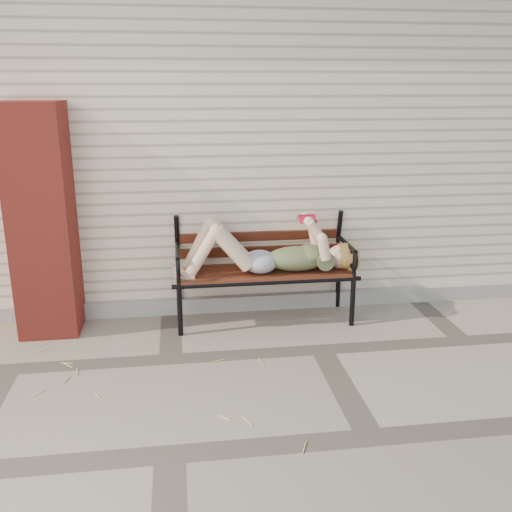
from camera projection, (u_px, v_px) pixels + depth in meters
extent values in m
plane|color=gray|center=(322.00, 350.00, 4.76)|extent=(80.00, 80.00, 0.00)
cube|color=beige|center=(267.00, 136.00, 7.17)|extent=(8.00, 4.00, 3.00)
cube|color=#A29B93|center=(298.00, 300.00, 5.66)|extent=(8.00, 0.10, 0.15)
cube|color=#A62F25|center=(43.00, 221.00, 4.88)|extent=(0.50, 0.50, 2.00)
cylinder|color=black|center=(180.00, 310.00, 4.97)|extent=(0.05, 0.05, 0.47)
cylinder|color=black|center=(179.00, 291.00, 5.42)|extent=(0.05, 0.05, 0.47)
cylinder|color=black|center=(353.00, 301.00, 5.18)|extent=(0.05, 0.05, 0.47)
cylinder|color=black|center=(338.00, 284.00, 5.63)|extent=(0.05, 0.05, 0.47)
cube|color=#602718|center=(264.00, 272.00, 5.23)|extent=(1.60, 0.52, 0.03)
cylinder|color=black|center=(268.00, 283.00, 5.01)|extent=(1.69, 0.04, 0.04)
cylinder|color=black|center=(260.00, 266.00, 5.46)|extent=(1.69, 0.04, 0.04)
torus|color=black|center=(259.00, 208.00, 5.41)|extent=(0.29, 0.04, 0.29)
ellipsoid|color=#0A3747|center=(296.00, 259.00, 5.20)|extent=(0.57, 0.33, 0.22)
ellipsoid|color=#0A3747|center=(310.00, 254.00, 5.21)|extent=(0.27, 0.32, 0.17)
ellipsoid|color=#A2A1A6|center=(260.00, 262.00, 5.16)|extent=(0.32, 0.36, 0.20)
sphere|color=beige|center=(340.00, 257.00, 5.26)|extent=(0.23, 0.23, 0.23)
ellipsoid|color=#EAAA58|center=(346.00, 256.00, 5.26)|extent=(0.26, 0.27, 0.24)
cube|color=#A21225|center=(307.00, 215.00, 5.10)|extent=(0.15, 0.02, 0.02)
cube|color=silver|center=(308.00, 220.00, 5.07)|extent=(0.15, 0.09, 0.05)
cube|color=silver|center=(305.00, 217.00, 5.15)|extent=(0.15, 0.09, 0.05)
cube|color=#A21225|center=(308.00, 219.00, 5.06)|extent=(0.16, 0.10, 0.06)
cube|color=#A21225|center=(305.00, 217.00, 5.15)|extent=(0.16, 0.10, 0.06)
cylinder|color=#D5C867|center=(181.00, 351.00, 4.73)|extent=(0.11, 0.12, 0.01)
cylinder|color=#D5C867|center=(65.00, 411.00, 3.85)|extent=(0.03, 0.10, 0.01)
cylinder|color=#D5C867|center=(5.00, 386.00, 4.17)|extent=(0.03, 0.09, 0.01)
cylinder|color=#D5C867|center=(83.00, 367.00, 4.46)|extent=(0.07, 0.13, 0.01)
cylinder|color=#D5C867|center=(13.00, 385.00, 4.19)|extent=(0.05, 0.10, 0.01)
cylinder|color=#D5C867|center=(178.00, 425.00, 3.70)|extent=(0.04, 0.16, 0.01)
cylinder|color=#D5C867|center=(93.00, 430.00, 3.65)|extent=(0.05, 0.07, 0.01)
cylinder|color=#D5C867|center=(124.00, 354.00, 4.66)|extent=(0.09, 0.07, 0.01)
cylinder|color=#D5C867|center=(6.00, 360.00, 4.57)|extent=(0.09, 0.05, 0.01)
cylinder|color=#D5C867|center=(63.00, 362.00, 4.54)|extent=(0.15, 0.02, 0.01)
cylinder|color=#D5C867|center=(87.00, 359.00, 4.59)|extent=(0.05, 0.08, 0.01)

